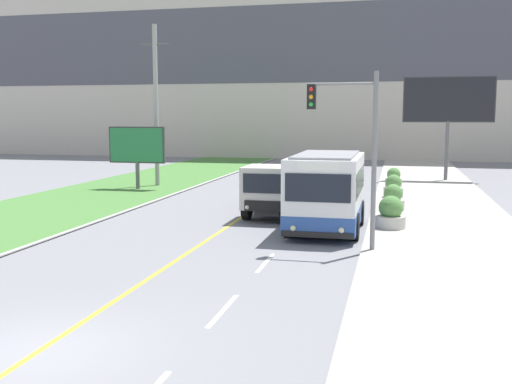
{
  "coord_description": "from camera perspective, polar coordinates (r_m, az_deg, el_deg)",
  "views": [
    {
      "loc": [
        6.51,
        -9.58,
        4.46
      ],
      "look_at": [
        1.1,
        13.59,
        1.4
      ],
      "focal_mm": 42.0,
      "sensor_mm": 36.0,
      "label": 1
    }
  ],
  "objects": [
    {
      "name": "traffic_light_mast",
      "position": [
        19.68,
        9.35,
        5.1
      ],
      "size": [
        2.28,
        0.32,
        5.85
      ],
      "color": "slate",
      "rests_on": "ground_plane"
    },
    {
      "name": "lane_marking_centre",
      "position": [
        14.15,
        -13.55,
        -11.24
      ],
      "size": [
        2.88,
        140.0,
        0.01
      ],
      "color": "gold",
      "rests_on": "ground_plane"
    },
    {
      "name": "billboard_large",
      "position": [
        42.67,
        17.87,
        8.12
      ],
      "size": [
        5.97,
        0.24,
        7.03
      ],
      "color": "#59595B",
      "rests_on": "ground_plane"
    },
    {
      "name": "ground_plane",
      "position": [
        12.41,
        -20.23,
        -14.2
      ],
      "size": [
        300.0,
        300.0,
        0.0
      ],
      "primitive_type": "plane",
      "color": "slate"
    },
    {
      "name": "billboard_small",
      "position": [
        36.76,
        -11.28,
        4.27
      ],
      "size": [
        3.52,
        0.24,
        3.78
      ],
      "color": "#59595B",
      "rests_on": "ground_plane"
    },
    {
      "name": "apartment_block_background",
      "position": [
        65.25,
        7.55,
        13.06
      ],
      "size": [
        80.0,
        8.04,
        22.09
      ],
      "color": "beige",
      "rests_on": "ground_plane"
    },
    {
      "name": "planter_round_third",
      "position": [
        32.96,
        12.97,
        0.45
      ],
      "size": [
        1.05,
        1.05,
        1.23
      ],
      "color": "#B7B2A8",
      "rests_on": "sidewalk_right"
    },
    {
      "name": "planter_round_second",
      "position": [
        28.45,
        12.92,
        -0.63
      ],
      "size": [
        1.07,
        1.07,
        1.22
      ],
      "color": "#B7B2A8",
      "rests_on": "sidewalk_right"
    },
    {
      "name": "utility_pole_far",
      "position": [
        38.4,
        -9.5,
        8.14
      ],
      "size": [
        1.8,
        0.28,
        10.03
      ],
      "color": "#9E9E99",
      "rests_on": "ground_plane"
    },
    {
      "name": "planter_round_far",
      "position": [
        37.49,
        12.98,
        1.25
      ],
      "size": [
        1.02,
        1.02,
        1.21
      ],
      "color": "#B7B2A8",
      "rests_on": "sidewalk_right"
    },
    {
      "name": "city_bus",
      "position": [
        23.12,
        6.7,
        -0.03
      ],
      "size": [
        2.71,
        5.4,
        3.01
      ],
      "color": "white",
      "rests_on": "ground_plane"
    },
    {
      "name": "planter_round_near",
      "position": [
        23.95,
        12.7,
        -2.05
      ],
      "size": [
        1.17,
        1.17,
        1.27
      ],
      "color": "#B7B2A8",
      "rests_on": "sidewalk_right"
    },
    {
      "name": "dump_truck",
      "position": [
        26.48,
        1.98,
        0.22
      ],
      "size": [
        2.43,
        6.56,
        2.31
      ],
      "color": "black",
      "rests_on": "ground_plane"
    }
  ]
}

